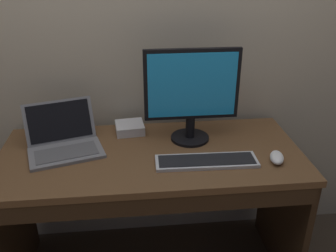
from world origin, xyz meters
TOP-DOWN VIEW (x-y plane):
  - desk at (0.00, -0.01)m, footprint 1.50×0.66m
  - laptop_space_gray at (-0.42, 0.06)m, footprint 0.41×0.38m
  - external_monitor at (0.22, 0.11)m, footprint 0.47×0.20m
  - wired_keyboard at (0.25, -0.13)m, footprint 0.48×0.15m
  - computer_mouse at (0.59, -0.15)m, footprint 0.09×0.13m
  - external_drive_box at (-0.10, 0.24)m, footprint 0.16×0.16m

SIDE VIEW (x-z plane):
  - desk at x=0.00m, z-range 0.20..0.99m
  - wired_keyboard at x=0.25m, z-range 0.79..0.81m
  - computer_mouse at x=0.59m, z-range 0.79..0.84m
  - external_drive_box at x=-0.10m, z-range 0.79..0.84m
  - laptop_space_gray at x=-0.42m, z-range 0.72..0.94m
  - external_monitor at x=0.22m, z-range 0.81..1.30m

